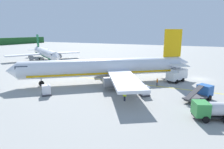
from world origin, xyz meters
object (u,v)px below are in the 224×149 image
Objects in this scene: airliner_mid_apron at (45,53)px; crew_loader_left at (157,81)px; crew_loader_right at (125,96)px; cargo_container_near at (145,91)px; airliner_foreground at (107,68)px; service_truck_fuel at (177,75)px; service_truck_baggage at (214,110)px; service_truck_catering at (202,93)px; crew_marshaller at (126,83)px; cargo_container_mid at (46,90)px.

crew_loader_left is (-19.18, -50.09, -1.91)m from airliner_mid_apron.
cargo_container_near is at bearing -28.73° from crew_loader_right.
airliner_mid_apron reaches higher than cargo_container_near.
airliner_foreground is 16.27m from service_truck_fuel.
service_truck_fuel is at bearing -29.43° from crew_loader_left.
cargo_container_near reaches higher than crew_loader_right.
service_truck_baggage is 3.59× the size of crew_loader_right.
service_truck_catering is at bearing 11.65° from service_truck_baggage.
service_truck_baggage is (-11.15, -21.30, -2.00)m from airliner_foreground.
service_truck_catering is (-3.41, -19.70, -2.20)m from airliner_foreground.
crew_marshaller is 1.02× the size of crew_loader_left.
crew_marshaller is at bearing -113.31° from airliner_foreground.
service_truck_catering is 9.53m from cargo_container_near.
service_truck_fuel is at bearing -104.09° from airliner_mid_apron.
crew_marshaller is at bearing 20.26° from crew_loader_right.
airliner_mid_apron is at bearing 62.38° from crew_marshaller.
service_truck_fuel is at bearing -16.20° from cargo_container_near.
airliner_foreground reaches higher than airliner_mid_apron.
cargo_container_near is 17.74m from cargo_container_mid.
airliner_mid_apron is 19.17× the size of crew_loader_right.
service_truck_catering reaches higher than cargo_container_near.
service_truck_fuel is 12.24m from service_truck_catering.
crew_marshaller is (1.03, 14.19, -0.19)m from service_truck_catering.
crew_loader_right is (3.26, -13.94, 0.00)m from cargo_container_mid.
airliner_mid_apron is 68.39m from service_truck_baggage.
cargo_container_mid is at bearing 93.87° from service_truck_baggage.
crew_marshaller is 1.04× the size of crew_loader_right.
airliner_foreground is 24.13m from service_truck_baggage.
crew_loader_right is at bearing 166.32° from crew_loader_left.
service_truck_catering reaches higher than crew_loader_right.
service_truck_baggage is 13.16m from crew_loader_right.
airliner_foreground is at bearing -118.21° from airliner_mid_apron.
airliner_mid_apron is 56.25m from cargo_container_near.
service_truck_baggage is 16.52m from crew_loader_left.
airliner_mid_apron reaches higher than service_truck_fuel.
crew_marshaller is (-9.94, 8.78, -0.55)m from service_truck_fuel.
airliner_foreground is 1.12× the size of airliner_mid_apron.
crew_loader_right is at bearing 160.67° from service_truck_fuel.
airliner_foreground is 11.42m from crew_loader_left.
cargo_container_mid is 1.37× the size of crew_marshaller.
airliner_foreground is at bearing -23.76° from cargo_container_mid.
airliner_mid_apron is at bearing 57.03° from crew_loader_right.
service_truck_baggage is at bearing -119.07° from crew_marshaller.
service_truck_fuel is at bearing -62.11° from airliner_foreground.
service_truck_fuel is 0.97× the size of service_truck_catering.
airliner_foreground is 44.33m from airliner_mid_apron.
airliner_foreground reaches higher than service_truck_fuel.
airliner_mid_apron reaches higher than cargo_container_mid.
cargo_container_near reaches higher than crew_marshaller.
airliner_foreground is 20.12m from service_truck_catering.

